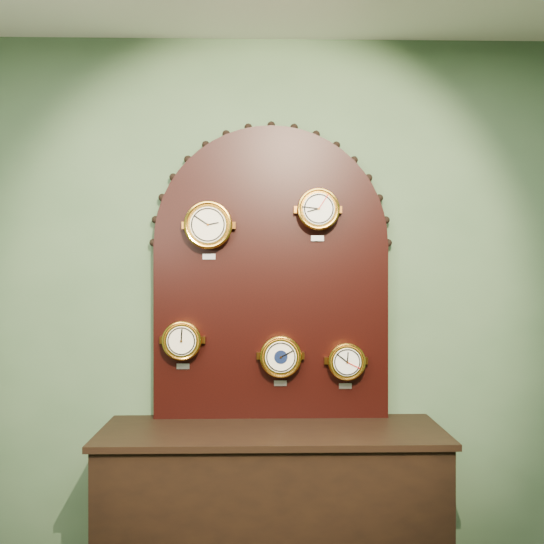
{
  "coord_description": "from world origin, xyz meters",
  "views": [
    {
      "loc": [
        -0.06,
        -0.51,
        1.59
      ],
      "look_at": [
        0.0,
        2.25,
        1.58
      ],
      "focal_mm": 37.94,
      "sensor_mm": 36.0,
      "label": 1
    }
  ],
  "objects_px": {
    "display_board": "(271,263)",
    "arabic_clock": "(318,210)",
    "hygrometer": "(182,340)",
    "barometer": "(281,356)",
    "tide_clock": "(346,361)",
    "shop_counter": "(272,518)",
    "roman_clock": "(208,225)"
  },
  "relations": [
    {
      "from": "display_board",
      "to": "arabic_clock",
      "type": "relative_size",
      "value": 5.78
    },
    {
      "from": "arabic_clock",
      "to": "hygrometer",
      "type": "bearing_deg",
      "value": 179.97
    },
    {
      "from": "barometer",
      "to": "tide_clock",
      "type": "height_order",
      "value": "barometer"
    },
    {
      "from": "shop_counter",
      "to": "barometer",
      "type": "xyz_separation_m",
      "value": [
        0.05,
        0.15,
        0.75
      ]
    },
    {
      "from": "shop_counter",
      "to": "hygrometer",
      "type": "xyz_separation_m",
      "value": [
        -0.45,
        0.15,
        0.84
      ]
    },
    {
      "from": "display_board",
      "to": "barometer",
      "type": "bearing_deg",
      "value": -55.17
    },
    {
      "from": "tide_clock",
      "to": "barometer",
      "type": "bearing_deg",
      "value": -179.87
    },
    {
      "from": "display_board",
      "to": "tide_clock",
      "type": "relative_size",
      "value": 6.33
    },
    {
      "from": "roman_clock",
      "to": "tide_clock",
      "type": "relative_size",
      "value": 1.21
    },
    {
      "from": "display_board",
      "to": "hygrometer",
      "type": "distance_m",
      "value": 0.6
    },
    {
      "from": "display_board",
      "to": "hygrometer",
      "type": "xyz_separation_m",
      "value": [
        -0.45,
        -0.07,
        -0.39
      ]
    },
    {
      "from": "hygrometer",
      "to": "tide_clock",
      "type": "distance_m",
      "value": 0.84
    },
    {
      "from": "shop_counter",
      "to": "arabic_clock",
      "type": "relative_size",
      "value": 6.05
    },
    {
      "from": "display_board",
      "to": "barometer",
      "type": "distance_m",
      "value": 0.48
    },
    {
      "from": "roman_clock",
      "to": "barometer",
      "type": "bearing_deg",
      "value": 0.1
    },
    {
      "from": "display_board",
      "to": "barometer",
      "type": "height_order",
      "value": "display_board"
    },
    {
      "from": "shop_counter",
      "to": "barometer",
      "type": "height_order",
      "value": "barometer"
    },
    {
      "from": "arabic_clock",
      "to": "hygrometer",
      "type": "xyz_separation_m",
      "value": [
        -0.69,
        0.0,
        -0.66
      ]
    },
    {
      "from": "arabic_clock",
      "to": "tide_clock",
      "type": "distance_m",
      "value": 0.78
    },
    {
      "from": "shop_counter",
      "to": "barometer",
      "type": "distance_m",
      "value": 0.77
    },
    {
      "from": "shop_counter",
      "to": "display_board",
      "type": "distance_m",
      "value": 1.25
    },
    {
      "from": "shop_counter",
      "to": "hygrometer",
      "type": "relative_size",
      "value": 6.41
    },
    {
      "from": "roman_clock",
      "to": "hygrometer",
      "type": "distance_m",
      "value": 0.59
    },
    {
      "from": "display_board",
      "to": "hygrometer",
      "type": "height_order",
      "value": "display_board"
    },
    {
      "from": "shop_counter",
      "to": "display_board",
      "type": "xyz_separation_m",
      "value": [
        0.0,
        0.22,
        1.23
      ]
    },
    {
      "from": "roman_clock",
      "to": "arabic_clock",
      "type": "distance_m",
      "value": 0.56
    },
    {
      "from": "display_board",
      "to": "hygrometer",
      "type": "relative_size",
      "value": 6.13
    },
    {
      "from": "arabic_clock",
      "to": "tide_clock",
      "type": "bearing_deg",
      "value": 0.26
    },
    {
      "from": "hygrometer",
      "to": "display_board",
      "type": "bearing_deg",
      "value": 8.33
    },
    {
      "from": "roman_clock",
      "to": "arabic_clock",
      "type": "xyz_separation_m",
      "value": [
        0.55,
        0.0,
        0.08
      ]
    },
    {
      "from": "tide_clock",
      "to": "hygrometer",
      "type": "bearing_deg",
      "value": -179.98
    },
    {
      "from": "tide_clock",
      "to": "arabic_clock",
      "type": "bearing_deg",
      "value": -179.74
    }
  ]
}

